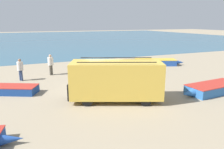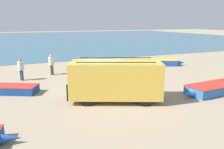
{
  "view_description": "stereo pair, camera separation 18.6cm",
  "coord_description": "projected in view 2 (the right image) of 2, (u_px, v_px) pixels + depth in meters",
  "views": [
    {
      "loc": [
        -5.03,
        -13.5,
        4.59
      ],
      "look_at": [
        0.76,
        0.18,
        1.0
      ],
      "focal_mm": 35.0,
      "sensor_mm": 36.0,
      "label": 1
    },
    {
      "loc": [
        -4.86,
        -13.57,
        4.59
      ],
      "look_at": [
        0.76,
        0.18,
        1.0
      ],
      "focal_mm": 35.0,
      "sensor_mm": 36.0,
      "label": 2
    }
  ],
  "objects": [
    {
      "name": "fisherman_0",
      "position": [
        21.0,
        67.0,
        17.35
      ],
      "size": [
        0.46,
        0.46,
        1.77
      ],
      "rotation": [
        0.0,
        0.0,
        0.68
      ],
      "color": "navy",
      "rests_on": "ground_plane"
    },
    {
      "name": "fisherman_1",
      "position": [
        51.0,
        63.0,
        19.22
      ],
      "size": [
        0.48,
        0.48,
        1.83
      ],
      "rotation": [
        0.0,
        0.0,
        2.27
      ],
      "color": "#5B564C",
      "rests_on": "ground_plane"
    },
    {
      "name": "ground_plane",
      "position": [
        103.0,
        90.0,
        15.08
      ],
      "size": [
        200.0,
        200.0,
        0.0
      ],
      "primitive_type": "plane",
      "color": "gray"
    },
    {
      "name": "fishing_rowboat_4",
      "position": [
        158.0,
        62.0,
        23.7
      ],
      "size": [
        5.27,
        3.14,
        0.63
      ],
      "rotation": [
        0.0,
        0.0,
        5.88
      ],
      "color": "#234CA3",
      "rests_on": "ground_plane"
    },
    {
      "name": "sea_water",
      "position": [
        41.0,
        38.0,
        61.86
      ],
      "size": [
        120.0,
        80.0,
        0.01
      ],
      "primitive_type": "cube",
      "color": "#33607A",
      "rests_on": "ground_plane"
    },
    {
      "name": "fishing_rowboat_0",
      "position": [
        212.0,
        89.0,
        14.36
      ],
      "size": [
        4.72,
        1.86,
        0.6
      ],
      "rotation": [
        0.0,
        0.0,
        3.21
      ],
      "color": "#2D66AD",
      "rests_on": "ground_plane"
    },
    {
      "name": "fishing_rowboat_3",
      "position": [
        10.0,
        89.0,
        14.43
      ],
      "size": [
        4.01,
        2.61,
        0.52
      ],
      "rotation": [
        0.0,
        0.0,
        2.69
      ],
      "color": "navy",
      "rests_on": "ground_plane"
    },
    {
      "name": "parked_van",
      "position": [
        115.0,
        80.0,
        12.79
      ],
      "size": [
        5.68,
        3.87,
        2.49
      ],
      "rotation": [
        0.0,
        0.0,
        2.74
      ],
      "color": "gold",
      "rests_on": "ground_plane"
    },
    {
      "name": "fishing_rowboat_1",
      "position": [
        125.0,
        71.0,
        19.33
      ],
      "size": [
        4.24,
        4.55,
        0.68
      ],
      "rotation": [
        0.0,
        0.0,
        0.84
      ],
      "color": "#ADA89E",
      "rests_on": "ground_plane"
    }
  ]
}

